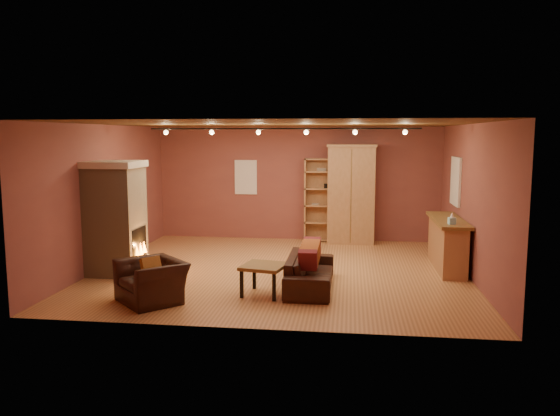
# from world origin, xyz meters

# --- Properties ---
(floor) EXTENTS (7.00, 7.00, 0.00)m
(floor) POSITION_xyz_m (0.00, 0.00, 0.00)
(floor) COLOR #A4673A
(floor) RESTS_ON ground
(ceiling) EXTENTS (7.00, 7.00, 0.00)m
(ceiling) POSITION_xyz_m (0.00, 0.00, 2.80)
(ceiling) COLOR brown
(ceiling) RESTS_ON back_wall
(back_wall) EXTENTS (7.00, 0.02, 2.80)m
(back_wall) POSITION_xyz_m (0.00, 3.25, 1.40)
(back_wall) COLOR brown
(back_wall) RESTS_ON floor
(left_wall) EXTENTS (0.02, 6.50, 2.80)m
(left_wall) POSITION_xyz_m (-3.50, 0.00, 1.40)
(left_wall) COLOR brown
(left_wall) RESTS_ON floor
(right_wall) EXTENTS (0.02, 6.50, 2.80)m
(right_wall) POSITION_xyz_m (3.50, 0.00, 1.40)
(right_wall) COLOR brown
(right_wall) RESTS_ON floor
(fireplace) EXTENTS (1.01, 0.98, 2.12)m
(fireplace) POSITION_xyz_m (-3.04, -0.60, 1.06)
(fireplace) COLOR tan
(fireplace) RESTS_ON floor
(back_window) EXTENTS (0.56, 0.04, 0.86)m
(back_window) POSITION_xyz_m (-1.30, 3.23, 1.55)
(back_window) COLOR white
(back_window) RESTS_ON back_wall
(bookcase) EXTENTS (0.83, 0.32, 2.04)m
(bookcase) POSITION_xyz_m (0.61, 3.14, 1.04)
(bookcase) COLOR tan
(bookcase) RESTS_ON floor
(armoire) EXTENTS (1.17, 0.67, 2.38)m
(armoire) POSITION_xyz_m (1.33, 2.95, 1.20)
(armoire) COLOR tan
(armoire) RESTS_ON floor
(bar_counter) EXTENTS (0.56, 2.07, 0.99)m
(bar_counter) POSITION_xyz_m (3.20, 0.56, 0.50)
(bar_counter) COLOR #B27C52
(bar_counter) RESTS_ON floor
(tissue_box) EXTENTS (0.15, 0.15, 0.23)m
(tissue_box) POSITION_xyz_m (3.15, -0.12, 1.08)
(tissue_box) COLOR #91D0E9
(tissue_box) RESTS_ON bar_counter
(right_window) EXTENTS (0.05, 0.90, 1.00)m
(right_window) POSITION_xyz_m (3.47, 1.40, 1.65)
(right_window) COLOR white
(right_window) RESTS_ON right_wall
(loveseat) EXTENTS (0.57, 1.92, 0.79)m
(loveseat) POSITION_xyz_m (0.65, -1.13, 0.39)
(loveseat) COLOR black
(loveseat) RESTS_ON floor
(armchair) EXTENTS (1.17, 1.17, 0.88)m
(armchair) POSITION_xyz_m (-1.75, -2.25, 0.44)
(armchair) COLOR black
(armchair) RESTS_ON floor
(coffee_table) EXTENTS (0.78, 0.78, 0.50)m
(coffee_table) POSITION_xyz_m (-0.07, -1.65, 0.43)
(coffee_table) COLOR brown
(coffee_table) RESTS_ON floor
(track_rail) EXTENTS (5.20, 0.09, 0.13)m
(track_rail) POSITION_xyz_m (0.00, 0.20, 2.69)
(track_rail) COLOR black
(track_rail) RESTS_ON ceiling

